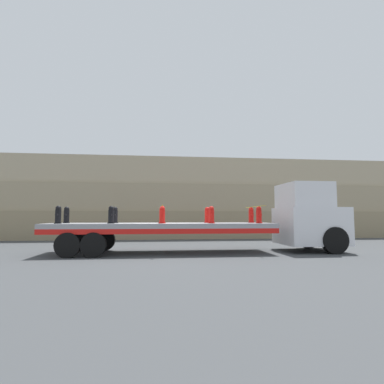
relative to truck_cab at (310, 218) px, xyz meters
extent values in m
plane|color=#3F4244|center=(-6.69, 0.00, -1.49)|extent=(120.00, 120.00, 0.00)
cube|color=gray|center=(-6.69, 8.96, -0.53)|extent=(60.00, 3.00, 1.92)
cube|color=tan|center=(-6.69, 9.11, 1.39)|extent=(60.00, 3.00, 1.92)
cube|color=tan|center=(-6.69, 9.26, 3.31)|extent=(60.00, 3.00, 1.92)
cube|color=silver|center=(-0.04, 0.00, -0.36)|extent=(2.64, 2.41, 1.64)
cube|color=silver|center=(-0.30, 0.00, 1.00)|extent=(1.85, 2.21, 1.09)
cube|color=black|center=(0.69, 0.00, -0.03)|extent=(1.06, 2.12, 0.92)
cylinder|color=black|center=(0.43, -1.14, -0.93)|extent=(1.11, 0.28, 1.11)
cylinder|color=black|center=(0.43, 1.14, -0.93)|extent=(1.11, 0.28, 1.11)
cube|color=gray|center=(-6.69, 0.00, -0.32)|extent=(9.40, 2.45, 0.19)
cube|color=red|center=(-6.69, -1.19, -0.52)|extent=(9.40, 0.08, 0.20)
cube|color=red|center=(-6.69, 1.19, -0.52)|extent=(9.40, 0.08, 0.20)
cylinder|color=black|center=(-9.27, -1.13, -1.01)|extent=(0.95, 0.30, 0.95)
cylinder|color=black|center=(-9.27, 1.13, -1.01)|extent=(0.95, 0.30, 0.95)
cylinder|color=black|center=(-10.21, -1.13, -1.01)|extent=(0.95, 0.30, 0.95)
cylinder|color=black|center=(-10.21, 1.13, -1.01)|extent=(0.95, 0.30, 0.95)
cylinder|color=black|center=(-10.79, -0.54, -0.21)|extent=(0.29, 0.29, 0.03)
cylinder|color=black|center=(-10.79, -0.54, 0.05)|extent=(0.23, 0.23, 0.55)
sphere|color=black|center=(-10.79, -0.54, 0.38)|extent=(0.22, 0.22, 0.22)
cylinder|color=black|center=(-10.79, -0.72, 0.12)|extent=(0.10, 0.13, 0.10)
cylinder|color=black|center=(-10.79, -0.36, 0.12)|extent=(0.10, 0.13, 0.10)
cylinder|color=black|center=(-10.79, 0.54, -0.21)|extent=(0.29, 0.29, 0.03)
cylinder|color=black|center=(-10.79, 0.54, 0.05)|extent=(0.23, 0.23, 0.55)
sphere|color=black|center=(-10.79, 0.54, 0.38)|extent=(0.22, 0.22, 0.22)
cylinder|color=black|center=(-10.79, 0.36, 0.12)|extent=(0.10, 0.13, 0.10)
cylinder|color=black|center=(-10.79, 0.72, 0.12)|extent=(0.10, 0.13, 0.10)
cylinder|color=black|center=(-8.74, -0.54, -0.21)|extent=(0.29, 0.29, 0.03)
cylinder|color=black|center=(-8.74, -0.54, 0.05)|extent=(0.23, 0.23, 0.55)
sphere|color=black|center=(-8.74, -0.54, 0.38)|extent=(0.22, 0.22, 0.22)
cylinder|color=black|center=(-8.74, -0.72, 0.12)|extent=(0.10, 0.13, 0.10)
cylinder|color=black|center=(-8.74, -0.36, 0.12)|extent=(0.10, 0.13, 0.10)
cylinder|color=black|center=(-8.74, 0.54, -0.21)|extent=(0.29, 0.29, 0.03)
cylinder|color=black|center=(-8.74, 0.54, 0.05)|extent=(0.23, 0.23, 0.55)
sphere|color=black|center=(-8.74, 0.54, 0.38)|extent=(0.22, 0.22, 0.22)
cylinder|color=black|center=(-8.74, 0.36, 0.12)|extent=(0.10, 0.13, 0.10)
cylinder|color=black|center=(-8.74, 0.72, 0.12)|extent=(0.10, 0.13, 0.10)
cylinder|color=red|center=(-6.69, -0.54, -0.21)|extent=(0.29, 0.29, 0.03)
cylinder|color=red|center=(-6.69, -0.54, 0.05)|extent=(0.23, 0.23, 0.55)
sphere|color=red|center=(-6.69, -0.54, 0.38)|extent=(0.22, 0.22, 0.22)
cylinder|color=red|center=(-6.69, -0.72, 0.12)|extent=(0.10, 0.13, 0.10)
cylinder|color=red|center=(-6.69, -0.36, 0.12)|extent=(0.10, 0.13, 0.10)
cylinder|color=red|center=(-6.69, 0.54, -0.21)|extent=(0.29, 0.29, 0.03)
cylinder|color=red|center=(-6.69, 0.54, 0.05)|extent=(0.23, 0.23, 0.55)
sphere|color=red|center=(-6.69, 0.54, 0.38)|extent=(0.22, 0.22, 0.22)
cylinder|color=red|center=(-6.69, 0.36, 0.12)|extent=(0.10, 0.13, 0.10)
cylinder|color=red|center=(-6.69, 0.72, 0.12)|extent=(0.10, 0.13, 0.10)
cylinder|color=red|center=(-4.64, -0.54, -0.21)|extent=(0.29, 0.29, 0.03)
cylinder|color=red|center=(-4.64, -0.54, 0.05)|extent=(0.23, 0.23, 0.55)
sphere|color=red|center=(-4.64, -0.54, 0.38)|extent=(0.22, 0.22, 0.22)
cylinder|color=red|center=(-4.64, -0.72, 0.12)|extent=(0.10, 0.13, 0.10)
cylinder|color=red|center=(-4.64, -0.36, 0.12)|extent=(0.10, 0.13, 0.10)
cylinder|color=red|center=(-4.64, 0.54, -0.21)|extent=(0.29, 0.29, 0.03)
cylinder|color=red|center=(-4.64, 0.54, 0.05)|extent=(0.23, 0.23, 0.55)
sphere|color=red|center=(-4.64, 0.54, 0.38)|extent=(0.22, 0.22, 0.22)
cylinder|color=red|center=(-4.64, 0.36, 0.12)|extent=(0.10, 0.13, 0.10)
cylinder|color=red|center=(-4.64, 0.72, 0.12)|extent=(0.10, 0.13, 0.10)
cylinder|color=red|center=(-2.59, -0.54, -0.21)|extent=(0.29, 0.29, 0.03)
cylinder|color=red|center=(-2.59, -0.54, 0.05)|extent=(0.23, 0.23, 0.55)
sphere|color=red|center=(-2.59, -0.54, 0.38)|extent=(0.22, 0.22, 0.22)
cylinder|color=red|center=(-2.59, -0.72, 0.12)|extent=(0.10, 0.13, 0.10)
cylinder|color=red|center=(-2.59, -0.36, 0.12)|extent=(0.10, 0.13, 0.10)
cylinder|color=red|center=(-2.59, 0.54, -0.21)|extent=(0.29, 0.29, 0.03)
cylinder|color=red|center=(-2.59, 0.54, 0.05)|extent=(0.23, 0.23, 0.55)
sphere|color=red|center=(-2.59, 0.54, 0.38)|extent=(0.22, 0.22, 0.22)
cylinder|color=red|center=(-2.59, 0.36, 0.12)|extent=(0.10, 0.13, 0.10)
cylinder|color=red|center=(-2.59, 0.72, 0.12)|extent=(0.10, 0.13, 0.10)
cube|color=yellow|center=(-6.69, 0.00, 0.49)|extent=(0.05, 2.65, 0.01)
cube|color=yellow|center=(-2.59, 0.00, 0.49)|extent=(0.05, 2.65, 0.01)
camera|label=1|loc=(-6.83, -12.91, 0.05)|focal=28.00mm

